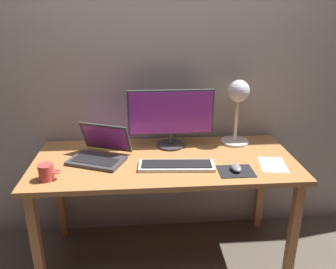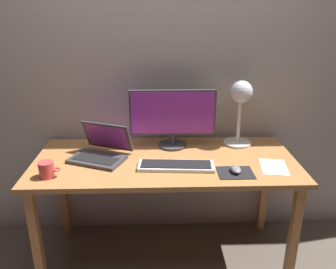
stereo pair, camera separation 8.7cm
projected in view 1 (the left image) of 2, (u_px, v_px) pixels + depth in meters
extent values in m
plane|color=brown|center=(165.00, 256.00, 2.38)|extent=(4.80, 4.80, 0.00)
cube|color=#A8A099|center=(160.00, 57.00, 2.28)|extent=(4.80, 0.06, 2.60)
cube|color=#A8703D|center=(165.00, 161.00, 2.12)|extent=(1.60, 0.70, 0.03)
cube|color=#A8703D|center=(37.00, 248.00, 1.93)|extent=(0.05, 0.05, 0.71)
cube|color=#A8703D|center=(293.00, 235.00, 2.03)|extent=(0.05, 0.05, 0.71)
cube|color=#A8703D|center=(59.00, 194.00, 2.47)|extent=(0.05, 0.05, 0.71)
cube|color=#A8703D|center=(261.00, 186.00, 2.57)|extent=(0.05, 0.05, 0.71)
cylinder|color=#38383A|center=(171.00, 145.00, 2.30)|extent=(0.19, 0.19, 0.01)
cylinder|color=#38383A|center=(171.00, 139.00, 2.29)|extent=(0.03, 0.03, 0.07)
cube|color=#38383A|center=(171.00, 112.00, 2.22)|extent=(0.56, 0.03, 0.30)
cube|color=purple|center=(171.00, 113.00, 2.21)|extent=(0.53, 0.00, 0.27)
cube|color=silver|center=(177.00, 166.00, 2.00)|extent=(0.45, 0.17, 0.02)
cube|color=black|center=(177.00, 164.00, 2.00)|extent=(0.41, 0.14, 0.01)
cube|color=#38383A|center=(96.00, 161.00, 2.06)|extent=(0.37, 0.31, 0.02)
cube|color=black|center=(95.00, 160.00, 2.05)|extent=(0.29, 0.20, 0.00)
cube|color=#38383A|center=(106.00, 137.00, 2.15)|extent=(0.33, 0.19, 0.19)
cube|color=purple|center=(106.00, 137.00, 2.15)|extent=(0.29, 0.17, 0.16)
cylinder|color=beige|center=(235.00, 142.00, 2.36)|extent=(0.19, 0.19, 0.01)
cylinder|color=silver|center=(236.00, 118.00, 2.30)|extent=(0.02, 0.02, 0.32)
sphere|color=silver|center=(238.00, 91.00, 2.23)|extent=(0.15, 0.15, 0.15)
sphere|color=#FFEAB2|center=(238.00, 97.00, 2.24)|extent=(0.05, 0.05, 0.05)
cube|color=black|center=(236.00, 171.00, 1.95)|extent=(0.20, 0.16, 0.00)
ellipsoid|color=slate|center=(236.00, 168.00, 1.95)|extent=(0.06, 0.10, 0.03)
cylinder|color=#CC3F3F|center=(46.00, 172.00, 1.85)|extent=(0.08, 0.08, 0.09)
torus|color=#CC3F3F|center=(56.00, 172.00, 1.85)|extent=(0.05, 0.05, 0.01)
cube|color=white|center=(273.00, 165.00, 2.04)|extent=(0.18, 0.23, 0.00)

